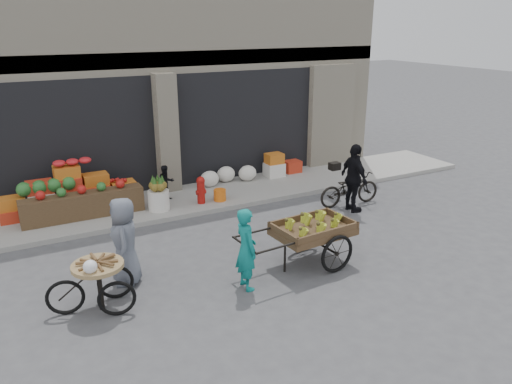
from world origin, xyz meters
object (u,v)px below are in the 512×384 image
pineapple_bin (159,200)px  cyclist (354,178)px  vendor_woman (246,249)px  bicycle (349,188)px  orange_bucket (220,195)px  banana_cart (311,228)px  fire_hydrant (201,189)px  seated_person (166,183)px  tricycle_cart (98,279)px  vendor_grey (125,241)px

pineapple_bin → cyclist: 4.86m
pineapple_bin → cyclist: bearing=-25.4°
vendor_woman → bicycle: 4.99m
orange_bucket → banana_cart: bearing=-87.2°
fire_hydrant → bicycle: bicycle is taller
pineapple_bin → seated_person: bearing=56.3°
fire_hydrant → banana_cart: (0.69, -3.94, 0.27)m
fire_hydrant → vendor_woman: vendor_woman is taller
tricycle_cart → cyclist: cyclist is taller
pineapple_bin → tricycle_cart: (-2.19, -3.71, 0.20)m
banana_cart → vendor_woman: size_ratio=1.73×
cyclist → vendor_woman: bearing=121.9°
banana_cart → tricycle_cart: size_ratio=1.80×
fire_hydrant → tricycle_cart: 4.92m
banana_cart → seated_person: bearing=102.8°
seated_person → orange_bucket: bearing=-40.3°
orange_bucket → pineapple_bin: bearing=176.4°
vendor_woman → vendor_grey: size_ratio=0.93×
tricycle_cart → bicycle: (6.75, 2.03, -0.11)m
fire_hydrant → orange_bucket: fire_hydrant is taller
pineapple_bin → seated_person: 0.75m
banana_cart → tricycle_cart: bearing=171.9°
seated_person → bicycle: 4.75m
vendor_woman → vendor_grey: (-1.84, 1.20, 0.06)m
fire_hydrant → cyclist: cyclist is taller
seated_person → banana_cart: size_ratio=0.35×
seated_person → cyclist: size_ratio=0.54×
orange_bucket → vendor_woman: 4.35m
cyclist → banana_cart: bearing=131.0°
cyclist → vendor_grey: bearing=103.4°
seated_person → tricycle_cart: 5.03m
vendor_woman → bicycle: bearing=-58.7°
bicycle → banana_cart: bearing=134.2°
orange_bucket → vendor_woman: size_ratio=0.21×
tricycle_cart → vendor_grey: (0.62, 0.70, 0.25)m
orange_bucket → vendor_grey: bearing=-137.4°
banana_cart → tricycle_cart: (-3.98, 0.28, -0.21)m
pineapple_bin → tricycle_cart: size_ratio=0.36×
fire_hydrant → orange_bucket: 0.55m
banana_cart → vendor_grey: bearing=159.6°
orange_bucket → vendor_grey: vendor_grey is taller
banana_cart → bicycle: bearing=35.8°
fire_hydrant → bicycle: size_ratio=0.41×
fire_hydrant → banana_cart: 4.01m
fire_hydrant → banana_cart: bearing=-80.0°
seated_person → vendor_woman: (-0.13, -4.81, 0.17)m
vendor_grey → bicycle: size_ratio=0.95×
fire_hydrant → seated_person: 0.96m
seated_person → tricycle_cart: size_ratio=0.64×
seated_person → banana_cart: 4.80m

